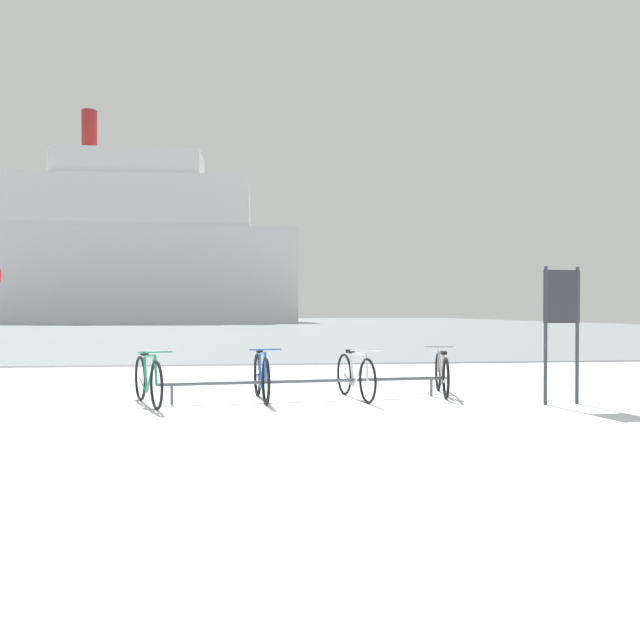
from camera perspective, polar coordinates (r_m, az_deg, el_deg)
ground at (r=60.19m, az=-6.61°, el=-0.54°), size 80.00×132.00×0.08m
bike_rack at (r=9.81m, az=-1.10°, el=-5.38°), size 4.35×0.49×0.31m
bicycle_0 at (r=9.56m, az=-14.67°, el=-5.05°), size 0.67×1.60×0.78m
bicycle_1 at (r=9.80m, az=-5.09°, el=-4.88°), size 0.46×1.62×0.79m
bicycle_2 at (r=9.92m, az=3.09°, el=-4.83°), size 0.46×1.67×0.77m
bicycle_3 at (r=10.59m, az=10.51°, el=-4.56°), size 0.50×1.67×0.74m
info_sign at (r=9.90m, az=20.19°, el=0.74°), size 0.55×0.09×1.95m
ferry_ship at (r=83.19m, az=-15.65°, el=5.71°), size 38.61×11.29×25.48m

